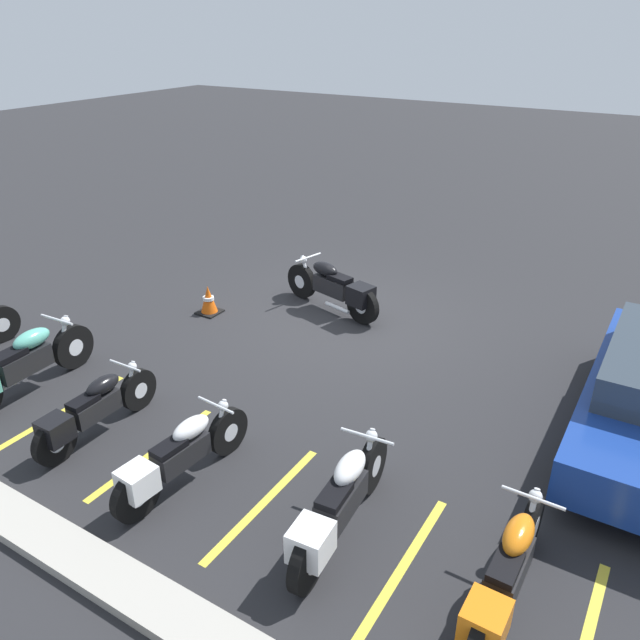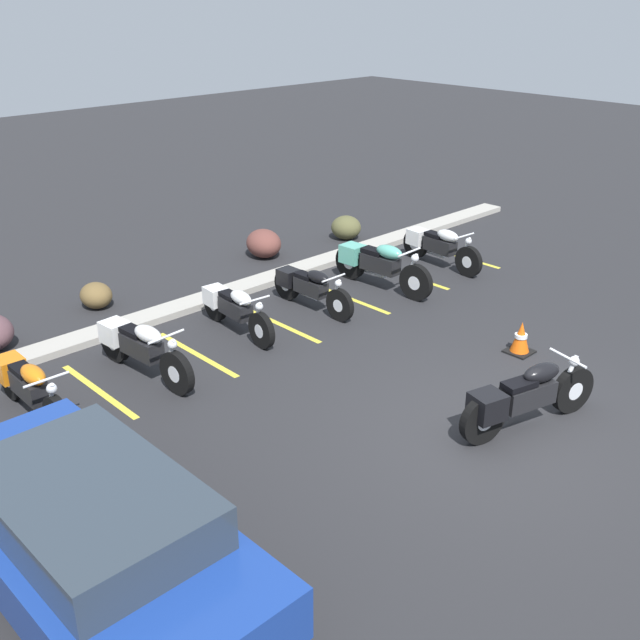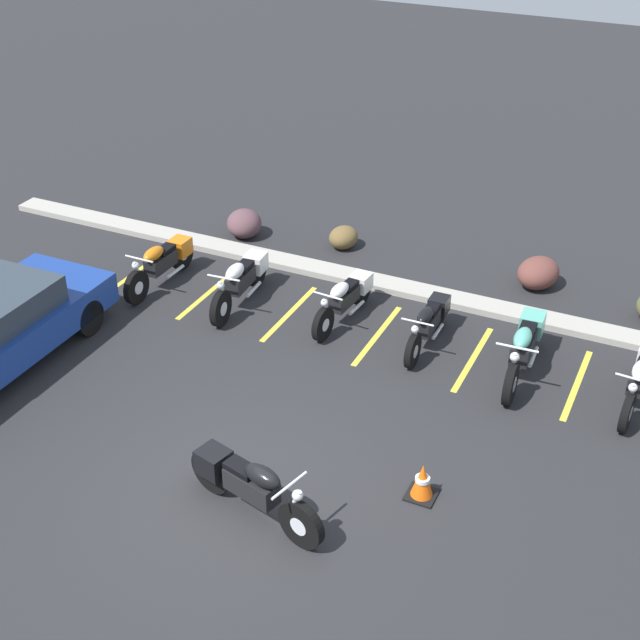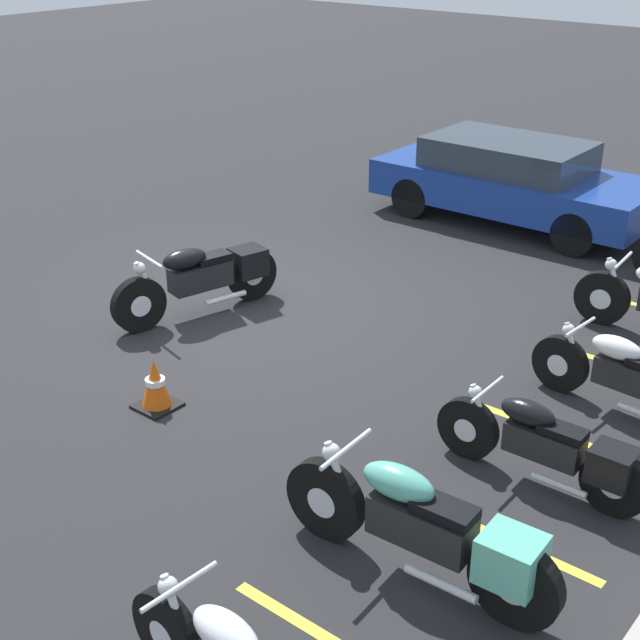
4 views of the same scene
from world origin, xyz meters
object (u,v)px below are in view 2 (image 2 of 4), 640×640
motorcycle_black_featured (524,397)px  traffic_cone (521,338)px  parked_bike_0 (28,386)px  landscape_rock_1 (346,227)px  parked_bike_5 (438,245)px  landscape_rock_0 (264,243)px  parked_bike_2 (234,308)px  landscape_rock_3 (96,295)px  parked_bike_4 (377,264)px  car_blue (89,531)px  parked_bike_1 (139,346)px  parked_bike_3 (309,287)px

motorcycle_black_featured → traffic_cone: 2.32m
parked_bike_0 → landscape_rock_1: size_ratio=3.11×
traffic_cone → parked_bike_5: bearing=56.8°
parked_bike_0 → traffic_cone: parked_bike_0 is taller
landscape_rock_0 → landscape_rock_1: landscape_rock_0 is taller
parked_bike_2 → landscape_rock_3: parked_bike_2 is taller
parked_bike_4 → car_blue: car_blue is taller
parked_bike_4 → landscape_rock_0: (-0.45, 2.89, -0.18)m
car_blue → parked_bike_0: bearing=-15.2°
parked_bike_1 → parked_bike_3: bearing=87.4°
landscape_rock_0 → landscape_rock_1: (2.17, -0.34, -0.03)m
parked_bike_5 → parked_bike_4: bearing=-86.6°
landscape_rock_1 → landscape_rock_3: (-6.15, 0.28, -0.04)m
landscape_rock_3 → traffic_cone: traffic_cone is taller
parked_bike_5 → car_blue: size_ratio=0.48×
parked_bike_3 → landscape_rock_1: (3.38, 2.39, -0.14)m
landscape_rock_3 → landscape_rock_0: bearing=0.9°
parked_bike_1 → landscape_rock_1: (6.92, 2.52, -0.19)m
parked_bike_3 → car_blue: car_blue is taller
parked_bike_1 → landscape_rock_0: (4.75, 2.86, -0.16)m
motorcycle_black_featured → parked_bike_1: (-2.82, 4.78, -0.01)m
landscape_rock_1 → parked_bike_4: bearing=-124.1°
parked_bike_3 → car_blue: size_ratio=0.45×
traffic_cone → landscape_rock_3: bearing=122.2°
parked_bike_4 → landscape_rock_0: bearing=-174.0°
car_blue → motorcycle_black_featured: bearing=-103.3°
parked_bike_5 → parked_bike_2: bearing=-89.4°
motorcycle_black_featured → landscape_rock_3: (-2.05, 7.58, -0.24)m
parked_bike_2 → traffic_cone: size_ratio=3.82×
motorcycle_black_featured → traffic_cone: (1.93, 1.26, -0.22)m
parked_bike_3 → landscape_rock_1: 4.14m
landscape_rock_0 → car_blue: bearing=-139.2°
parked_bike_2 → traffic_cone: (2.80, -3.78, -0.18)m
landscape_rock_3 → parked_bike_3: bearing=-44.0°
parked_bike_3 → landscape_rock_1: bearing=124.4°
parked_bike_4 → motorcycle_black_featured: bearing=-29.5°
traffic_cone → parked_bike_3: bearing=108.3°
landscape_rock_3 → traffic_cone: (3.98, -6.32, 0.01)m
landscape_rock_1 → traffic_cone: 6.42m
car_blue → landscape_rock_1: car_blue is taller
car_blue → traffic_cone: size_ratio=8.17×
landscape_rock_0 → traffic_cone: (-0.00, -6.38, -0.05)m
parked_bike_4 → landscape_rock_1: (1.72, 2.55, -0.21)m
motorcycle_black_featured → parked_bike_5: 6.33m
parked_bike_1 → landscape_rock_0: parked_bike_1 is taller
motorcycle_black_featured → parked_bike_2: size_ratio=1.09×
car_blue → traffic_cone: bearing=-90.3°
parked_bike_0 → landscape_rock_0: (6.46, 2.88, -0.15)m
motorcycle_black_featured → landscape_rock_0: bearing=90.1°
landscape_rock_0 → landscape_rock_1: 2.20m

